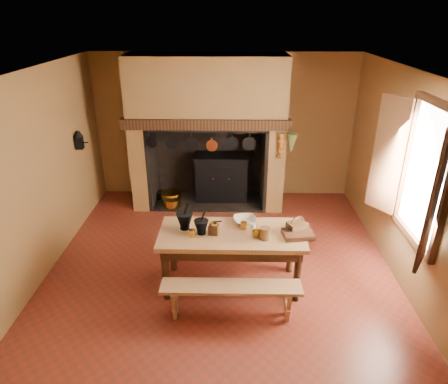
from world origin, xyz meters
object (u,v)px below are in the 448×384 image
Objects in this scene: work_table at (232,241)px; wicker_basket at (297,226)px; iron_range at (222,176)px; bench_front at (231,293)px; coffee_grinder at (214,229)px; mixing_bowl at (245,220)px.

wicker_basket is at bearing 2.80° from work_table.
iron_range reaches higher than bench_front.
iron_range is at bearing 98.30° from coffee_grinder.
wicker_basket is (1.05, -2.71, 0.42)m from iron_range.
wicker_basket is at bearing -17.83° from mixing_bowl.
mixing_bowl reaches higher than bench_front.
work_table is 6.54× the size of wicker_basket.
mixing_bowl is (0.38, -2.50, 0.38)m from iron_range.
wicker_basket is at bearing -68.76° from iron_range.
mixing_bowl is at bearing 55.28° from work_table.
bench_front is at bearing -86.62° from iron_range.
mixing_bowl is at bearing -81.33° from iron_range.
bench_front is 0.86m from coffee_grinder.
mixing_bowl is (0.41, 0.29, -0.04)m from coffee_grinder.
wicker_basket is at bearing 39.36° from bench_front.
iron_range is 3.42m from bench_front.
iron_range reaches higher than mixing_bowl.
bench_front is (0.20, -3.41, -0.13)m from iron_range.
mixing_bowl is at bearing 137.18° from wicker_basket.
work_table is 1.12× the size of bench_front.
coffee_grinder is 0.51m from mixing_bowl.
coffee_grinder is 1.09m from wicker_basket.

